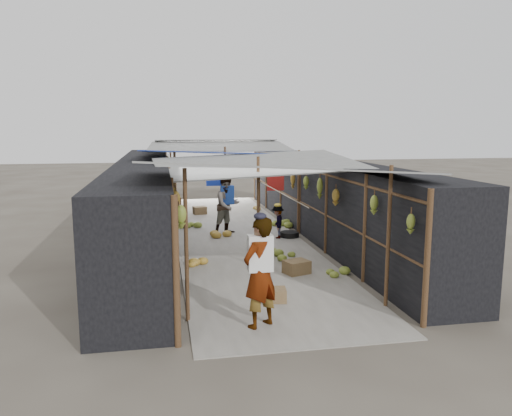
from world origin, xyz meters
TOP-DOWN VIEW (x-y plane):
  - ground at (0.00, 0.00)m, footprint 80.00×80.00m
  - aisle_slab at (0.00, 6.50)m, footprint 3.60×16.00m
  - stall_left at (-2.70, 6.50)m, footprint 1.40×15.00m
  - stall_right at (2.70, 6.50)m, footprint 1.40×15.00m
  - crate_near at (-0.16, 0.62)m, footprint 0.48×0.41m
  - crate_mid at (0.74, 2.29)m, footprint 0.63×0.57m
  - crate_back at (-0.79, 10.49)m, footprint 0.53×0.46m
  - black_basin at (1.53, 5.99)m, footprint 0.57×0.57m
  - vendor_elderly at (-0.65, -0.50)m, footprint 0.81×0.74m
  - shopper_blue at (-0.21, 6.86)m, footprint 1.09×1.01m
  - vendor_seated at (1.15, 5.89)m, footprint 0.45×0.68m
  - market_canopy at (0.03, 6.87)m, footprint 5.62×15.20m
  - hanging_bananas at (-0.03, 6.94)m, footprint 3.96×14.28m
  - floor_bananas at (0.59, 6.02)m, footprint 3.63×9.43m

SIDE VIEW (x-z plane):
  - ground at x=0.00m, z-range 0.00..0.00m
  - aisle_slab at x=0.00m, z-range 0.00..0.02m
  - black_basin at x=1.53m, z-range 0.00..0.17m
  - crate_near at x=-0.16m, z-range 0.00..0.27m
  - crate_back at x=-0.79m, z-range 0.00..0.30m
  - crate_mid at x=0.74m, z-range 0.00..0.31m
  - floor_bananas at x=0.59m, z-range -0.02..0.34m
  - vendor_seated at x=1.15m, z-range 0.00..0.99m
  - shopper_blue at x=-0.21m, z-range 0.00..1.79m
  - vendor_elderly at x=-0.65m, z-range 0.00..1.85m
  - stall_left at x=-2.70m, z-range 0.00..2.30m
  - stall_right at x=2.70m, z-range 0.00..2.30m
  - hanging_bananas at x=-0.03m, z-range 1.27..2.09m
  - market_canopy at x=0.03m, z-range 1.03..3.80m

